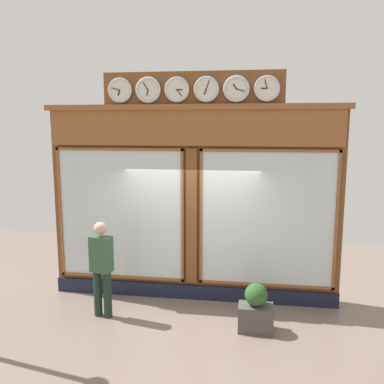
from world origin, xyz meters
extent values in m
cube|color=brown|center=(0.00, -0.15, 1.79)|extent=(5.43, 0.30, 3.58)
cube|color=#191E33|center=(0.00, 0.02, 0.14)|extent=(5.43, 0.08, 0.28)
cube|color=brown|center=(0.00, 0.04, 3.26)|extent=(5.32, 0.08, 0.64)
cube|color=brown|center=(0.00, 0.02, 3.63)|extent=(5.54, 0.20, 0.10)
cube|color=silver|center=(-1.38, 0.01, 1.62)|extent=(2.37, 0.02, 2.44)
cube|color=brown|center=(-1.38, 0.04, 2.86)|extent=(2.47, 0.04, 0.05)
cube|color=brown|center=(-1.38, 0.04, 0.37)|extent=(2.47, 0.04, 0.05)
cube|color=brown|center=(-2.59, 0.04, 1.62)|extent=(0.05, 0.04, 2.54)
cube|color=brown|center=(-0.18, 0.04, 1.62)|extent=(0.05, 0.04, 2.54)
cube|color=silver|center=(1.38, 0.01, 1.62)|extent=(2.37, 0.02, 2.44)
cube|color=brown|center=(1.38, 0.04, 2.86)|extent=(2.47, 0.04, 0.05)
cube|color=brown|center=(1.38, 0.04, 0.37)|extent=(2.47, 0.04, 0.05)
cube|color=brown|center=(2.59, 0.04, 1.62)|extent=(0.05, 0.04, 2.54)
cube|color=brown|center=(0.18, 0.04, 1.62)|extent=(0.05, 0.04, 2.54)
cube|color=brown|center=(0.00, 0.03, 1.62)|extent=(0.20, 0.10, 2.54)
cube|color=brown|center=(0.00, -0.02, 3.93)|extent=(3.27, 0.06, 0.64)
cylinder|color=silver|center=(-1.31, 0.06, 3.93)|extent=(0.37, 0.02, 0.37)
torus|color=silver|center=(-1.31, 0.06, 3.93)|extent=(0.45, 0.04, 0.45)
cube|color=black|center=(-1.26, 0.07, 3.93)|extent=(0.10, 0.01, 0.02)
cube|color=black|center=(-1.29, 0.07, 4.00)|extent=(0.05, 0.01, 0.16)
sphere|color=black|center=(-1.31, 0.08, 3.93)|extent=(0.02, 0.02, 0.02)
cylinder|color=silver|center=(-0.79, 0.06, 3.93)|extent=(0.37, 0.02, 0.37)
torus|color=silver|center=(-0.79, 0.06, 3.93)|extent=(0.46, 0.06, 0.46)
cube|color=black|center=(-0.76, 0.07, 3.97)|extent=(0.07, 0.01, 0.09)
cube|color=black|center=(-0.86, 0.07, 3.90)|extent=(0.15, 0.01, 0.06)
sphere|color=black|center=(-0.79, 0.08, 3.93)|extent=(0.02, 0.02, 0.02)
cylinder|color=silver|center=(-0.26, 0.06, 3.93)|extent=(0.37, 0.02, 0.37)
torus|color=silver|center=(-0.26, 0.06, 3.93)|extent=(0.45, 0.05, 0.45)
cube|color=black|center=(-0.25, 0.07, 3.88)|extent=(0.05, 0.01, 0.10)
cube|color=black|center=(-0.29, 0.07, 4.00)|extent=(0.07, 0.01, 0.15)
sphere|color=black|center=(-0.26, 0.08, 3.93)|extent=(0.02, 0.02, 0.02)
cylinder|color=silver|center=(0.26, 0.06, 3.93)|extent=(0.37, 0.02, 0.37)
torus|color=silver|center=(0.26, 0.06, 3.93)|extent=(0.45, 0.05, 0.45)
cube|color=black|center=(0.21, 0.07, 3.93)|extent=(0.10, 0.01, 0.02)
cube|color=black|center=(0.21, 0.07, 3.87)|extent=(0.11, 0.01, 0.13)
sphere|color=black|center=(0.26, 0.08, 3.93)|extent=(0.02, 0.02, 0.02)
cylinder|color=silver|center=(0.79, 0.06, 3.93)|extent=(0.37, 0.02, 0.37)
torus|color=silver|center=(0.79, 0.06, 3.93)|extent=(0.47, 0.06, 0.47)
cube|color=black|center=(0.80, 0.07, 3.88)|extent=(0.04, 0.01, 0.10)
cube|color=black|center=(0.83, 0.07, 3.99)|extent=(0.10, 0.01, 0.14)
sphere|color=black|center=(0.79, 0.08, 3.93)|extent=(0.02, 0.02, 0.02)
cylinder|color=silver|center=(1.31, 0.06, 3.93)|extent=(0.37, 0.02, 0.37)
torus|color=silver|center=(1.31, 0.06, 3.93)|extent=(0.45, 0.05, 0.45)
cube|color=black|center=(1.33, 0.07, 3.88)|extent=(0.05, 0.01, 0.10)
cube|color=black|center=(1.39, 0.07, 3.95)|extent=(0.15, 0.01, 0.05)
sphere|color=black|center=(1.31, 0.08, 3.93)|extent=(0.02, 0.02, 0.02)
cylinder|color=#1C2F21|center=(1.53, 0.94, 0.41)|extent=(0.14, 0.14, 0.82)
cylinder|color=#1C2F21|center=(1.33, 0.98, 0.41)|extent=(0.14, 0.14, 0.82)
cube|color=#33563D|center=(1.43, 0.96, 1.13)|extent=(0.40, 0.29, 0.62)
sphere|color=tan|center=(1.43, 0.96, 1.58)|extent=(0.22, 0.22, 0.22)
cube|color=#4C4742|center=(-1.21, 1.08, 0.22)|extent=(0.56, 0.36, 0.43)
sphere|color=#285623|center=(-1.21, 1.08, 0.62)|extent=(0.37, 0.37, 0.37)
camera|label=1|loc=(-1.11, 7.38, 3.31)|focal=38.31mm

